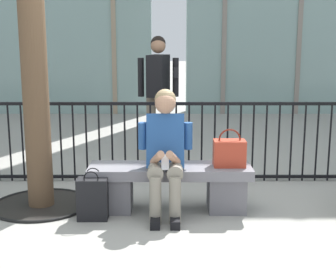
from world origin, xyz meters
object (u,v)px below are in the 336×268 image
handbag_on_bench (227,153)px  shopping_bag (91,199)px  stone_bench (168,183)px  seated_person_with_phone (163,149)px  bystander_at_railing (156,89)px

handbag_on_bench → shopping_bag: size_ratio=0.77×
stone_bench → seated_person_with_phone: (-0.05, -0.13, 0.38)m
handbag_on_bench → stone_bench: bearing=179.0°
bystander_at_railing → seated_person_with_phone: bearing=-87.1°
shopping_bag → bystander_at_railing: (0.58, 2.21, 0.80)m
stone_bench → handbag_on_bench: handbag_on_bench is taller
shopping_bag → bystander_at_railing: bystander_at_railing is taller
handbag_on_bench → shopping_bag: 1.39m
handbag_on_bench → shopping_bag: handbag_on_bench is taller
seated_person_with_phone → handbag_on_bench: (0.63, 0.12, -0.06)m
stone_bench → shopping_bag: size_ratio=3.30×
seated_person_with_phone → shopping_bag: 0.83m
handbag_on_bench → bystander_at_railing: (-0.73, 1.96, 0.41)m
stone_bench → seated_person_with_phone: size_ratio=1.32×
stone_bench → handbag_on_bench: 0.66m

